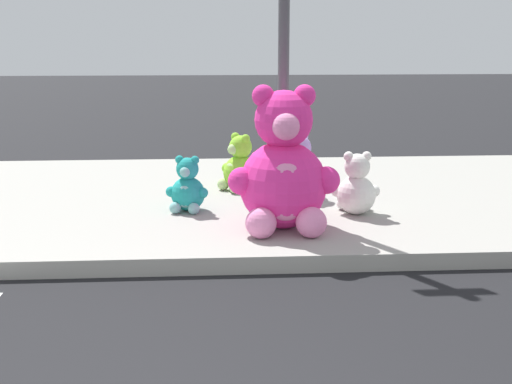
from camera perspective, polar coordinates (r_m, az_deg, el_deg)
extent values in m
cube|color=#9E9B93|center=(7.55, -5.95, -0.77)|extent=(28.00, 4.40, 0.15)
cylinder|color=#4C4C51|center=(6.55, 2.39, 11.96)|extent=(0.11, 0.11, 3.20)
sphere|color=#F22D93|center=(6.15, 2.33, 0.63)|extent=(0.81, 0.81, 0.81)
ellipsoid|color=pink|center=(5.86, 2.59, 0.00)|extent=(0.45, 0.18, 0.53)
sphere|color=#F22D93|center=(6.04, 2.39, 6.23)|extent=(0.53, 0.53, 0.53)
sphere|color=pink|center=(5.82, 2.58, 5.64)|extent=(0.24, 0.24, 0.24)
sphere|color=#F22D93|center=(6.04, 4.19, 8.24)|extent=(0.20, 0.20, 0.20)
sphere|color=#F22D93|center=(6.08, 6.04, 1.01)|extent=(0.25, 0.25, 0.25)
sphere|color=pink|center=(5.90, 4.76, -2.61)|extent=(0.28, 0.28, 0.28)
sphere|color=#F22D93|center=(6.00, 0.62, 8.24)|extent=(0.20, 0.20, 0.20)
sphere|color=#F22D93|center=(6.01, -1.24, 0.94)|extent=(0.25, 0.25, 0.25)
sphere|color=pink|center=(5.86, 0.43, -2.68)|extent=(0.28, 0.28, 0.28)
sphere|color=#B28CD8|center=(7.37, 3.61, 1.28)|extent=(0.44, 0.44, 0.44)
ellipsoid|color=silver|center=(7.46, 2.59, 1.43)|extent=(0.23, 0.25, 0.28)
sphere|color=#B28CD8|center=(7.31, 3.65, 3.79)|extent=(0.29, 0.29, 0.29)
sphere|color=silver|center=(7.38, 2.85, 3.75)|extent=(0.13, 0.13, 0.13)
sphere|color=#B28CD8|center=(7.21, 3.24, 4.59)|extent=(0.11, 0.11, 0.11)
sphere|color=#B28CD8|center=(7.22, 2.37, 1.31)|extent=(0.14, 0.14, 0.14)
sphere|color=silver|center=(7.40, 1.88, 0.22)|extent=(0.15, 0.15, 0.15)
sphere|color=#B28CD8|center=(7.38, 4.08, 4.78)|extent=(0.11, 0.11, 0.11)
sphere|color=#B28CD8|center=(7.57, 4.11, 1.85)|extent=(0.14, 0.14, 0.14)
sphere|color=silver|center=(7.60, 2.90, 0.55)|extent=(0.15, 0.15, 0.15)
sphere|color=teal|center=(6.82, -5.85, -0.15)|extent=(0.35, 0.35, 0.35)
ellipsoid|color=#7BBFBC|center=(6.70, -6.12, -0.40)|extent=(0.20, 0.12, 0.23)
sphere|color=teal|center=(6.76, -5.90, 1.99)|extent=(0.23, 0.23, 0.23)
sphere|color=#7BBFBC|center=(6.67, -6.11, 1.71)|extent=(0.10, 0.10, 0.10)
sphere|color=teal|center=(6.72, -5.26, 2.74)|extent=(0.09, 0.09, 0.09)
sphere|color=teal|center=(6.73, -4.59, -0.07)|extent=(0.11, 0.11, 0.11)
sphere|color=#7BBFBC|center=(6.68, -5.35, -1.43)|extent=(0.12, 0.12, 0.12)
sphere|color=teal|center=(6.76, -6.58, 2.77)|extent=(0.09, 0.09, 0.09)
sphere|color=teal|center=(6.81, -7.29, 0.03)|extent=(0.11, 0.11, 0.11)
sphere|color=#7BBFBC|center=(6.73, -6.94, -1.36)|extent=(0.12, 0.12, 0.12)
sphere|color=#8CD133|center=(7.69, -1.33, 1.68)|extent=(0.40, 0.40, 0.40)
ellipsoid|color=#B8DE87|center=(7.60, -2.18, 1.53)|extent=(0.20, 0.23, 0.26)
sphere|color=#8CD133|center=(7.63, -1.34, 3.89)|extent=(0.26, 0.26, 0.26)
sphere|color=#B8DE87|center=(7.57, -2.00, 3.67)|extent=(0.12, 0.12, 0.12)
sphere|color=#8CD133|center=(7.54, -0.90, 4.59)|extent=(0.10, 0.10, 0.10)
sphere|color=#8CD133|center=(7.50, -0.71, 1.62)|extent=(0.13, 0.13, 0.13)
sphere|color=#B8DE87|center=(7.53, -1.81, 0.39)|extent=(0.14, 0.14, 0.14)
sphere|color=#8CD133|center=(7.69, -1.78, 4.75)|extent=(0.10, 0.10, 0.10)
sphere|color=#8CD133|center=(7.80, -2.50, 2.06)|extent=(0.13, 0.13, 0.13)
sphere|color=#B8DE87|center=(7.70, -2.83, 0.67)|extent=(0.14, 0.14, 0.14)
sphere|color=white|center=(6.72, 8.59, -0.26)|extent=(0.39, 0.39, 0.39)
ellipsoid|color=white|center=(6.85, 8.41, 0.02)|extent=(0.22, 0.10, 0.25)
sphere|color=white|center=(6.65, 8.67, 2.17)|extent=(0.26, 0.26, 0.26)
sphere|color=white|center=(6.76, 8.53, 2.23)|extent=(0.12, 0.12, 0.12)
sphere|color=white|center=(6.62, 7.94, 3.05)|extent=(0.10, 0.10, 0.10)
sphere|color=white|center=(6.73, 6.98, 0.08)|extent=(0.12, 0.12, 0.12)
sphere|color=white|center=(6.89, 7.46, -0.97)|extent=(0.13, 0.13, 0.13)
sphere|color=white|center=(6.65, 9.47, 3.03)|extent=(0.10, 0.10, 0.10)
sphere|color=white|center=(6.79, 10.07, 0.08)|extent=(0.12, 0.12, 0.12)
sphere|color=white|center=(6.92, 9.22, -0.96)|extent=(0.13, 0.13, 0.13)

